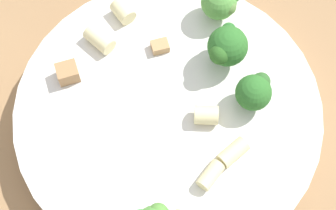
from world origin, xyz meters
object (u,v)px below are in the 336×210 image
pasta_bowl (168,115)px  rigatoni_2 (99,39)px  broccoli_floret_3 (255,91)px  chicken_chunk_1 (68,73)px  chicken_chunk_0 (160,46)px  rigatoni_5 (211,175)px  rigatoni_1 (233,153)px  rigatoni_0 (123,11)px  broccoli_floret_1 (221,2)px  rigatoni_3 (206,115)px  broccoli_floret_0 (227,46)px

pasta_bowl → rigatoni_2: bearing=97.6°
broccoli_floret_3 → chicken_chunk_1: size_ratio=1.94×
chicken_chunk_0 → rigatoni_5: bearing=-106.7°
rigatoni_2 → rigatoni_1: bearing=-78.7°
rigatoni_0 → rigatoni_5: (-0.03, -0.19, -0.00)m
chicken_chunk_0 → chicken_chunk_1: 0.10m
rigatoni_0 → chicken_chunk_1: bearing=-161.9°
broccoli_floret_1 → broccoli_floret_3: size_ratio=1.07×
rigatoni_3 → rigatoni_5: size_ratio=0.84×
broccoli_floret_0 → rigatoni_3: size_ratio=2.14×
rigatoni_0 → rigatoni_1: rigatoni_0 is taller
broccoli_floret_0 → rigatoni_3: broccoli_floret_0 is taller
pasta_bowl → chicken_chunk_0: bearing=61.1°
rigatoni_0 → rigatoni_1: (-0.00, -0.18, -0.00)m
rigatoni_2 → chicken_chunk_0: size_ratio=1.74×
rigatoni_3 → chicken_chunk_1: size_ratio=1.09×
rigatoni_2 → rigatoni_3: 0.13m
broccoli_floret_3 → broccoli_floret_1: bearing=70.2°
rigatoni_2 → rigatoni_3: same height
broccoli_floret_3 → rigatoni_1: (-0.05, -0.03, -0.01)m
broccoli_floret_1 → rigatoni_0: 0.10m
chicken_chunk_0 → pasta_bowl: bearing=-118.9°
pasta_bowl → rigatoni_5: (-0.01, -0.08, 0.02)m
broccoli_floret_0 → rigatoni_3: (-0.05, -0.04, -0.02)m
broccoli_floret_1 → rigatoni_1: (-0.08, -0.13, -0.02)m
pasta_bowl → rigatoni_0: rigatoni_0 is taller
broccoli_floret_0 → rigatoni_0: (-0.05, 0.10, -0.02)m
broccoli_floret_1 → rigatoni_2: bearing=159.8°
rigatoni_0 → chicken_chunk_0: size_ratio=1.33×
broccoli_floret_0 → rigatoni_5: (-0.08, -0.09, -0.02)m
pasta_bowl → broccoli_floret_3: size_ratio=7.51×
broccoli_floret_0 → broccoli_floret_3: bearing=-96.8°
rigatoni_2 → chicken_chunk_1: (-0.05, -0.01, -0.00)m
rigatoni_2 → broccoli_floret_3: bearing=-59.0°
rigatoni_1 → chicken_chunk_1: size_ratio=1.42×
pasta_bowl → broccoli_floret_1: broccoli_floret_1 is taller
broccoli_floret_0 → chicken_chunk_0: (-0.04, 0.05, -0.02)m
pasta_bowl → rigatoni_1: size_ratio=10.31×
broccoli_floret_1 → rigatoni_0: broccoli_floret_1 is taller
broccoli_floret_0 → chicken_chunk_0: size_ratio=2.79×
broccoli_floret_3 → rigatoni_5: (-0.08, -0.04, -0.02)m
pasta_bowl → rigatoni_1: bearing=-73.8°
rigatoni_0 → broccoli_floret_3: bearing=-73.2°
rigatoni_2 → rigatoni_0: bearing=19.9°
rigatoni_0 → rigatoni_1: size_ratio=0.79×
broccoli_floret_0 → rigatoni_0: 0.12m
pasta_bowl → broccoli_floret_1: bearing=27.9°
rigatoni_2 → broccoli_floret_1: bearing=-20.2°
rigatoni_1 → chicken_chunk_1: bearing=116.8°
rigatoni_1 → rigatoni_2: 0.17m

